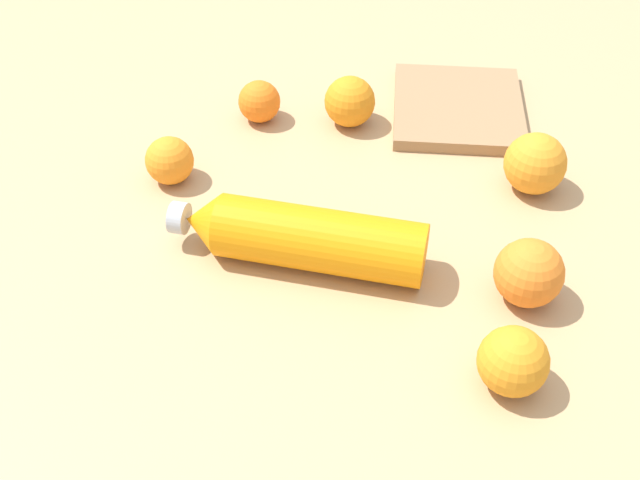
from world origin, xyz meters
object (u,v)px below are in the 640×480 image
water_bottle (301,237)px  orange_3 (170,161)px  orange_2 (259,102)px  orange_0 (529,273)px  orange_1 (350,102)px  cutting_board (458,108)px  orange_4 (513,361)px  orange_5 (535,164)px

water_bottle → orange_3: size_ratio=4.84×
orange_2 → orange_0: bearing=-117.0°
water_bottle → orange_2: water_bottle is taller
water_bottle → orange_1: size_ratio=4.24×
cutting_board → orange_3: bearing=116.9°
orange_1 → orange_2: size_ratio=1.20×
orange_1 → orange_3: 0.27m
water_bottle → orange_4: (-0.09, -0.27, -0.00)m
orange_1 → orange_2: bearing=107.5°
water_bottle → orange_0: bearing=179.6°
orange_2 → orange_5: 0.40m
orange_2 → orange_5: size_ratio=0.76×
orange_3 → cutting_board: 0.43m
orange_0 → orange_2: size_ratio=1.28×
orange_4 → cutting_board: bearing=20.3°
orange_1 → orange_3: (-0.21, 0.17, -0.00)m
water_bottle → orange_1: bearing=-89.5°
orange_0 → orange_3: 0.48m
orange_1 → orange_3: bearing=140.9°
orange_1 → orange_5: (-0.06, -0.27, 0.00)m
orange_2 → water_bottle: bearing=-146.2°
orange_5 → orange_1: bearing=78.5°
cutting_board → orange_2: bearing=98.3°
orange_0 → cutting_board: orange_0 is taller
orange_1 → cutting_board: size_ratio=0.35×
orange_4 → orange_1: bearing=39.1°
orange_1 → cutting_board: (0.08, -0.14, -0.03)m
water_bottle → orange_3: bearing=-28.6°
orange_1 → cutting_board: bearing=-59.2°
orange_3 → water_bottle: bearing=-110.2°
orange_3 → cutting_board: (0.29, -0.31, -0.02)m
water_bottle → orange_4: bearing=152.7°
orange_2 → orange_3: orange_3 is taller
orange_5 → cutting_board: orange_5 is taller
water_bottle → orange_2: size_ratio=5.07×
orange_4 → orange_5: bearing=6.8°
water_bottle → orange_5: orange_5 is taller
cutting_board → orange_1: bearing=104.2°
cutting_board → orange_5: bearing=-152.7°
orange_0 → orange_4: 0.13m
orange_3 → orange_4: 0.51m
orange_1 → orange_5: bearing=-101.5°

